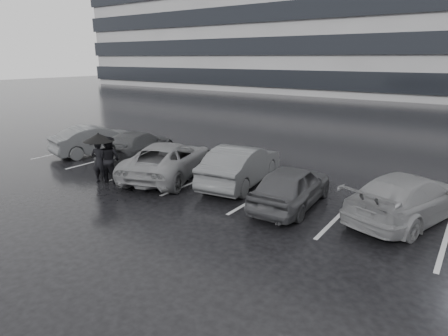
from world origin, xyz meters
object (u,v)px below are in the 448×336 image
Objects in this scene: car_main at (292,186)px; pedestrian_left at (100,161)px; car_west_a at (241,165)px; car_west_d at (97,140)px; car_west_b at (169,159)px; pedestrian_right at (110,159)px; car_west_c at (137,146)px; car_east at (408,197)px.

pedestrian_left reaches higher than car_main.
car_west_a is at bearing -23.97° from car_main.
car_west_d is at bearing -7.43° from car_main.
car_main is 7.24m from pedestrian_left.
pedestrian_right reaches higher than car_west_b.
car_west_b is at bearing 8.50° from car_west_a.
car_west_d is 2.41× the size of pedestrian_right.
car_west_c is 11.43m from car_east.
pedestrian_left is at bearing 24.58° from car_west_a.
pedestrian_left is 0.94× the size of pedestrian_right.
car_west_a is at bearing 177.98° from car_west_b.
car_west_d is at bearing -62.44° from pedestrian_left.
car_west_b is 2.62m from pedestrian_left.
car_west_d reaches higher than car_west_b.
car_west_c is at bearing -94.52° from pedestrian_left.
pedestrian_right is (-1.39, -1.76, 0.18)m from car_west_b.
car_east is (11.43, -0.00, 0.00)m from car_west_c.
car_west_c is 2.84× the size of pedestrian_left.
car_main is at bearing -176.25° from pedestrian_right.
car_west_d is 0.90× the size of car_east.
car_main is at bearing 160.25° from car_west_b.
car_east is at bearing 172.13° from car_west_a.
car_west_a is 0.96× the size of car_west_c.
car_west_a reaches higher than car_east.
car_east is 2.67× the size of pedestrian_right.
pedestrian_right is at bearing 32.61° from car_west_b.
car_west_b is 1.18× the size of car_west_d.
car_west_b is 3.03× the size of pedestrian_left.
pedestrian_right reaches higher than car_west_d.
pedestrian_left is at bearing 39.94° from pedestrian_right.
car_west_c is 2.66× the size of pedestrian_right.
car_main is 0.79× the size of car_west_b.
car_west_b is 1.07× the size of car_west_c.
car_west_c is 3.24m from pedestrian_left.
car_west_a is 8.32m from car_west_d.
pedestrian_right reaches higher than car_west_c.
car_east is at bearing 167.19° from car_west_b.
car_west_a reaches higher than car_west_b.
car_main is 2.24× the size of pedestrian_right.
car_west_a is 5.34m from pedestrian_left.
car_west_d is at bearing 18.19° from car_east.
car_main is 0.84× the size of car_east.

